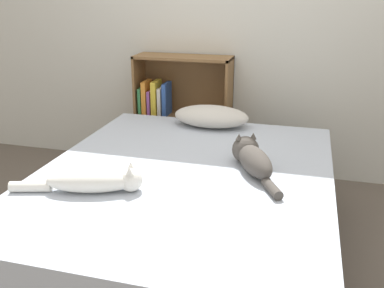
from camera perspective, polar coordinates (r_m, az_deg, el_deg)
The scene contains 7 objects.
ground_plane at distance 2.50m, azimuth -0.88°, elevation -14.70°, with size 8.00×8.00×0.00m, color brown.
wall_back at distance 3.35m, azimuth 5.58°, elevation 17.06°, with size 8.00×0.06×2.50m.
bed at distance 2.36m, azimuth -0.91°, elevation -9.55°, with size 1.55×1.89×0.53m.
pillow at distance 2.93m, azimuth 2.59°, elevation 3.70°, with size 0.51×0.28×0.14m.
cat_light at distance 2.06m, azimuth -12.84°, elevation -4.77°, with size 0.61×0.26×0.14m.
cat_dark at distance 2.25m, azimuth 8.02°, elevation -1.84°, with size 0.31×0.50×0.17m.
bookshelf at distance 3.43m, azimuth -1.57°, elevation 4.35°, with size 0.74×0.26×0.94m.
Camera 1 is at (0.57, -1.97, 1.44)m, focal length 40.00 mm.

